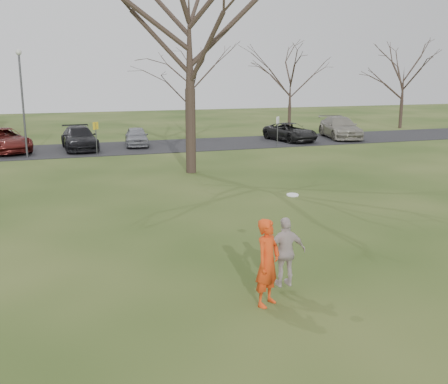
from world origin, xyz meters
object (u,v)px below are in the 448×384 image
Objects in this scene: car_6 at (290,132)px; catching_play at (286,252)px; car_3 at (79,138)px; car_2 at (3,140)px; car_4 at (137,136)px; big_tree at (189,29)px; car_7 at (340,128)px; lamp_post at (22,90)px; player_defender at (268,263)px.

car_6 is 2.20× the size of catching_play.
catching_play reaches higher than car_3.
car_2 is at bearing 173.86° from car_3.
car_6 is at bearing 2.24° from car_4.
car_3 is at bearing 115.45° from big_tree.
car_7 reaches higher than car_4.
car_2 is 0.98× the size of car_7.
car_2 is 15.37m from big_tree.
lamp_post is (1.45, -2.92, 3.18)m from car_2.
car_7 is at bearing 6.18° from lamp_post.
lamp_post reaches higher than car_4.
car_4 is 1.76× the size of catching_play.
player_defender is at bearing -99.38° from big_tree.
big_tree is (1.92, 15.11, 6.02)m from catching_play.
catching_play is (-0.96, -25.71, 0.30)m from car_4.
player_defender is 23.89m from lamp_post.
player_defender is at bearing -93.80° from car_2.
player_defender is 0.36× the size of car_2.
car_4 is at bearing 5.07° from car_3.
player_defender is at bearing -76.76° from lamp_post.
car_6 reaches higher than car_4.
catching_play is at bearing -74.96° from lamp_post.
catching_play is at bearing -92.19° from car_2.
car_6 is 15.42m from big_tree.
player_defender is at bearing -86.37° from car_4.
big_tree is at bearing 45.38° from player_defender.
car_3 is 3.88m from car_4.
car_6 is at bearing -162.99° from car_7.
catching_play is (7.52, -25.53, 0.19)m from car_2.
lamp_post is at bearing -143.05° from car_3.
big_tree is (0.97, -10.60, 6.32)m from car_4.
catching_play is 0.15× the size of big_tree.
player_defender is at bearing -111.09° from car_7.
lamp_post is (-7.03, -3.10, 3.29)m from car_4.
lamp_post reaches higher than car_3.
car_2 reaches higher than car_3.
car_4 is at bearing 165.22° from car_6.
car_3 is at bearing -165.52° from car_4.
car_6 is at bearing -20.89° from car_2.
car_4 is 0.69× the size of car_7.
car_7 is (19.44, -0.15, 0.06)m from car_3.
lamp_post reaches higher than car_6.
car_3 is 1.35× the size of car_4.
car_6 is at bearing 63.81° from catching_play.
player_defender is 0.51× the size of car_4.
big_tree is (-14.63, -9.95, 6.16)m from car_7.
player_defender is 28.28m from car_6.
car_4 is (1.61, 26.17, -0.29)m from player_defender.
player_defender reaches higher than car_6.
car_4 is 0.60× the size of lamp_post.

